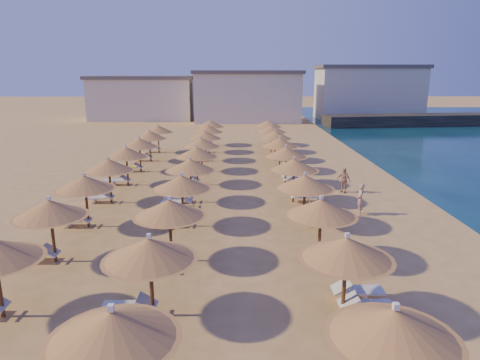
{
  "coord_description": "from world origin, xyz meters",
  "views": [
    {
      "loc": [
        -0.99,
        -18.91,
        7.12
      ],
      "look_at": [
        -0.76,
        4.0,
        1.3
      ],
      "focal_mm": 32.0,
      "sensor_mm": 36.0,
      "label": 1
    }
  ],
  "objects_px": {
    "parasol_row_east": "(294,165)",
    "parasol_row_west": "(190,166)",
    "beachgoer_a": "(360,199)",
    "jetty": "(433,120)",
    "beachgoer_c": "(344,180)"
  },
  "relations": [
    {
      "from": "jetty",
      "to": "parasol_row_east",
      "type": "distance_m",
      "value": 42.51
    },
    {
      "from": "parasol_row_west",
      "to": "beachgoer_a",
      "type": "relative_size",
      "value": 25.47
    },
    {
      "from": "jetty",
      "to": "beachgoer_a",
      "type": "height_order",
      "value": "beachgoer_a"
    },
    {
      "from": "jetty",
      "to": "parasol_row_east",
      "type": "xyz_separation_m",
      "value": [
        -23.68,
        -35.28,
        1.36
      ]
    },
    {
      "from": "parasol_row_west",
      "to": "beachgoer_c",
      "type": "xyz_separation_m",
      "value": [
        9.01,
        1.99,
        -1.35
      ]
    },
    {
      "from": "jetty",
      "to": "beachgoer_a",
      "type": "bearing_deg",
      "value": -125.07
    },
    {
      "from": "beachgoer_c",
      "to": "parasol_row_west",
      "type": "bearing_deg",
      "value": -122.77
    },
    {
      "from": "parasol_row_east",
      "to": "beachgoer_a",
      "type": "relative_size",
      "value": 25.47
    },
    {
      "from": "jetty",
      "to": "parasol_row_west",
      "type": "height_order",
      "value": "parasol_row_west"
    },
    {
      "from": "beachgoer_a",
      "to": "jetty",
      "type": "bearing_deg",
      "value": 161.2
    },
    {
      "from": "jetty",
      "to": "beachgoer_c",
      "type": "distance_m",
      "value": 39.02
    },
    {
      "from": "beachgoer_c",
      "to": "jetty",
      "type": "bearing_deg",
      "value": 103.32
    },
    {
      "from": "parasol_row_west",
      "to": "beachgoer_a",
      "type": "xyz_separation_m",
      "value": [
        8.84,
        -2.16,
        -1.3
      ]
    },
    {
      "from": "parasol_row_east",
      "to": "parasol_row_west",
      "type": "xyz_separation_m",
      "value": [
        -5.7,
        0.0,
        0.0
      ]
    },
    {
      "from": "parasol_row_east",
      "to": "beachgoer_a",
      "type": "distance_m",
      "value": 4.03
    }
  ]
}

